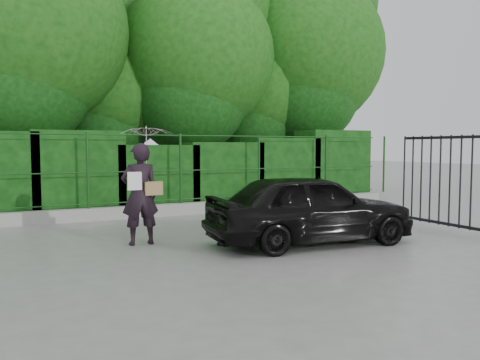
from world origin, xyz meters
name	(u,v)px	position (x,y,z in m)	size (l,w,h in m)	color
ground	(246,250)	(0.00, 0.00, 0.00)	(80.00, 80.00, 0.00)	gray
kerb	(166,210)	(0.00, 4.50, 0.15)	(14.00, 0.25, 0.30)	#9E9E99
fence	(174,169)	(0.22, 4.50, 1.20)	(14.13, 0.06, 1.80)	#144015
hedge	(158,174)	(0.08, 5.50, 1.02)	(14.20, 1.20, 2.29)	black
trees	(168,58)	(1.14, 7.74, 4.62)	(17.10, 6.15, 8.08)	black
gate	(470,176)	(4.60, -0.72, 1.19)	(0.22, 2.33, 2.36)	black
woman	(144,167)	(-1.39, 1.32, 1.39)	(0.96, 0.97, 2.15)	black
car	(310,208)	(1.30, 0.01, 0.65)	(1.53, 3.80, 1.29)	black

